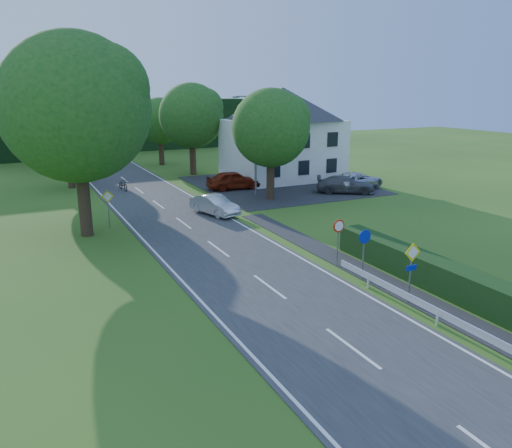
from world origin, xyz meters
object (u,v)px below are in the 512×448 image
parked_car_grey (346,184)px  motorcycle (123,185)px  parked_car_red (234,180)px  parasol (263,172)px  moving_car (215,205)px  streetlight (254,141)px  parked_car_silver_b (356,181)px

parked_car_grey → motorcycle: bearing=93.7°
parked_car_red → parasol: (3.84, 2.00, 0.07)m
moving_car → parked_car_red: parked_car_red is taller
moving_car → parasol: (8.69, 9.72, 0.20)m
moving_car → parked_car_grey: parked_car_grey is taller
parasol → moving_car: bearing=-131.8°
streetlight → moving_car: (-5.36, -4.72, -3.75)m
streetlight → parasol: (3.32, 5.00, -3.56)m
motorcycle → moving_car: bearing=-78.7°
parked_car_red → parked_car_silver_b: bearing=-111.8°
moving_car → parked_car_grey: bearing=-7.5°
moving_car → parasol: bearing=31.3°
motorcycle → streetlight: bearing=-43.3°
streetlight → moving_car: size_ratio=1.97×
moving_car → parked_car_red: bearing=41.0°
streetlight → parasol: bearing=56.4°
moving_car → parked_car_silver_b: (14.30, 2.93, 0.08)m
parasol → parked_car_red: bearing=-152.5°
parasol → motorcycle: bearing=172.6°
parked_car_red → parked_car_silver_b: parked_car_red is taller
motorcycle → parked_car_silver_b: size_ratio=0.35×
motorcycle → parked_car_grey: (16.48, -9.25, 0.21)m
streetlight → parked_car_silver_b: size_ratio=1.48×
motorcycle → parked_car_grey: size_ratio=0.39×
moving_car → parked_car_red: size_ratio=0.87×
moving_car → motorcycle: (-3.90, 11.35, -0.18)m
motorcycle → parked_car_red: (8.74, -3.63, 0.30)m
parked_car_grey → streetlight: bearing=103.1°
parked_car_grey → parked_car_red: bearing=87.1°
parked_car_grey → parked_car_silver_b: bearing=-31.0°
parked_car_red → parked_car_grey: size_ratio=0.97×
parked_car_red → parasol: parasol is taller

